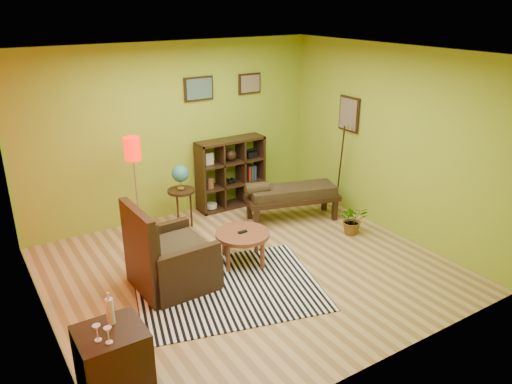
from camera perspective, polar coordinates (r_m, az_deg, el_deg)
ground at (r=6.77m, az=-0.86°, el=-8.81°), size 5.00×5.00×0.00m
room_shell at (r=6.03m, az=-1.78°, el=5.97°), size 5.04×4.54×2.82m
zebra_rug at (r=6.37m, az=-3.20°, el=-10.89°), size 2.61×2.25×0.01m
coffee_table at (r=6.76m, az=-1.55°, el=-5.12°), size 0.73×0.73×0.47m
armchair at (r=6.34m, az=-9.99°, el=-7.80°), size 0.96×0.97×1.13m
side_cabinet at (r=4.88m, az=-15.96°, el=-18.25°), size 0.59×0.54×1.01m
floor_lamp at (r=7.22m, az=-13.88°, el=3.75°), size 0.24×0.24×1.60m
globe_table at (r=7.72m, az=-8.62°, el=1.29°), size 0.42×0.42×1.03m
cube_shelf at (r=8.54m, az=-2.80°, el=2.18°), size 1.20×0.35×1.20m
bench at (r=8.05m, az=3.89°, el=-0.24°), size 1.59×0.94×0.70m
potted_plant at (r=7.80m, az=10.99°, el=-3.45°), size 0.58×0.60×0.36m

